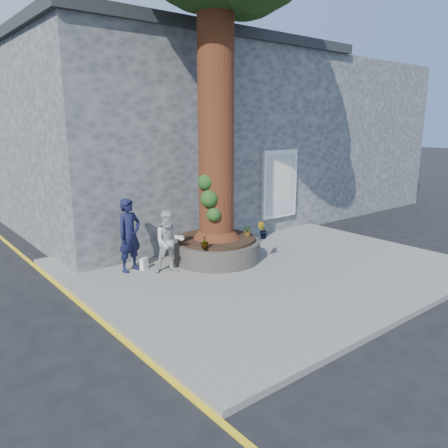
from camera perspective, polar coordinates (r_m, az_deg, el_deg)
ground at (r=9.74m, az=2.58°, el=-8.97°), size 120.00×120.00×0.00m
pavement at (r=11.37m, az=4.94°, el=-5.40°), size 9.00×8.00×0.12m
yellow_line at (r=9.06m, az=-16.80°, el=-11.29°), size 0.10×30.00×0.01m
stone_shop at (r=16.34m, az=-7.65°, el=11.24°), size 10.30×8.30×6.30m
neighbour_shop at (r=21.61m, az=11.12°, el=11.13°), size 6.00×8.00×6.00m
planter at (r=11.54m, az=-0.99°, el=-3.23°), size 2.30×2.30×0.60m
man at (r=10.75m, az=-12.24°, el=-1.43°), size 0.74×0.57×1.79m
woman at (r=10.53m, az=-7.17°, el=-2.31°), size 0.90×0.80×1.52m
shopping_bag at (r=10.99m, az=-10.41°, el=-5.13°), size 0.23×0.19×0.28m
plant_a at (r=12.57m, az=-0.32°, el=0.52°), size 0.25×0.24×0.39m
plant_b at (r=11.32m, az=5.05°, el=-0.83°), size 0.34×0.34×0.44m
plant_c at (r=10.43m, az=-2.54°, el=-2.29°), size 0.27×0.27×0.34m
plant_d at (r=11.54m, az=3.17°, el=-0.86°), size 0.36×0.37×0.31m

